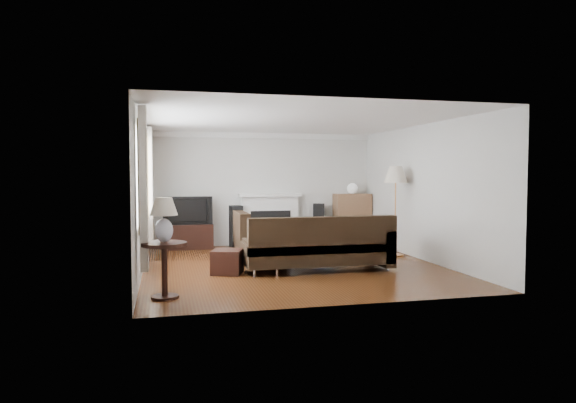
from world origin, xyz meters
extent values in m
cube|color=#4F2811|center=(0.00, 0.00, 0.00)|extent=(5.10, 5.60, 0.04)
cube|color=white|center=(0.00, 0.00, 2.50)|extent=(5.10, 5.60, 0.04)
cube|color=silver|center=(0.00, 2.75, 1.25)|extent=(5.00, 0.04, 2.50)
cube|color=silver|center=(0.00, -2.75, 1.25)|extent=(5.00, 0.04, 2.50)
cube|color=silver|center=(-2.50, 0.00, 1.25)|extent=(0.04, 5.50, 2.50)
cube|color=silver|center=(2.50, 0.00, 1.25)|extent=(0.04, 5.50, 2.50)
cube|color=olive|center=(-2.45, -0.20, 1.55)|extent=(0.12, 2.74, 1.54)
cube|color=silver|center=(-2.40, -1.72, 1.40)|extent=(0.10, 0.35, 2.10)
cube|color=silver|center=(-2.40, 1.32, 1.40)|extent=(0.10, 0.35, 2.10)
cube|color=white|center=(0.15, 2.64, 0.57)|extent=(1.40, 0.26, 1.15)
cube|color=black|center=(-1.67, 2.48, 0.26)|extent=(1.05, 0.47, 0.53)
imported|color=black|center=(-1.67, 2.48, 0.82)|extent=(1.03, 0.13, 0.59)
cube|color=black|center=(-0.62, 2.55, 0.45)|extent=(0.28, 0.33, 0.90)
cube|color=black|center=(1.26, 2.54, 0.46)|extent=(0.33, 0.37, 0.92)
cube|color=brown|center=(2.06, 2.52, 0.57)|extent=(0.82, 0.39, 1.13)
sphere|color=white|center=(2.06, 2.52, 1.25)|extent=(0.24, 0.24, 0.24)
cube|color=black|center=(0.31, -0.47, 0.43)|extent=(2.64, 1.93, 0.85)
cube|color=#9E674B|center=(0.26, 1.04, 0.21)|extent=(1.08, 0.63, 0.41)
cube|color=black|center=(-1.18, -0.45, 0.19)|extent=(0.57, 0.57, 0.38)
cube|color=#C68244|center=(2.20, 0.56, 0.87)|extent=(0.54, 0.54, 1.74)
cube|color=black|center=(-2.15, -1.88, 0.36)|extent=(0.58, 0.58, 0.72)
cube|color=silver|center=(-2.15, -1.88, 1.00)|extent=(0.35, 0.35, 0.57)
camera|label=1|loc=(-2.14, -8.56, 1.59)|focal=32.00mm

